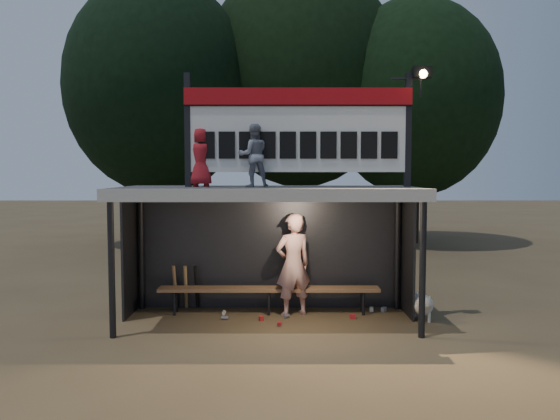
% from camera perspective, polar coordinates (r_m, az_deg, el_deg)
% --- Properties ---
extents(ground, '(80.00, 80.00, 0.00)m').
position_cam_1_polar(ground, '(9.57, -1.22, -11.59)').
color(ground, brown).
rests_on(ground, ground).
extents(player, '(0.79, 0.67, 1.84)m').
position_cam_1_polar(player, '(9.80, 1.38, -5.72)').
color(player, white).
rests_on(player, ground).
extents(child_a, '(0.58, 0.50, 1.05)m').
position_cam_1_polar(child_a, '(9.12, -2.79, 5.70)').
color(child_a, gray).
rests_on(child_a, dugout_shelter).
extents(child_b, '(0.50, 0.33, 0.99)m').
position_cam_1_polar(child_b, '(9.32, -8.27, 5.45)').
color(child_b, '#A61920').
rests_on(child_b, dugout_shelter).
extents(dugout_shelter, '(5.10, 2.08, 2.32)m').
position_cam_1_polar(dugout_shelter, '(9.49, -1.21, -0.39)').
color(dugout_shelter, '#373739').
rests_on(dugout_shelter, ground).
extents(scoreboard_assembly, '(4.10, 0.27, 1.99)m').
position_cam_1_polar(scoreboard_assembly, '(9.25, 2.25, 8.66)').
color(scoreboard_assembly, black).
rests_on(scoreboard_assembly, dugout_shelter).
extents(bench, '(4.00, 0.35, 0.48)m').
position_cam_1_polar(bench, '(10.00, -1.16, -8.35)').
color(bench, '#8D6543').
rests_on(bench, ground).
extents(tree_left, '(6.46, 6.46, 9.27)m').
position_cam_1_polar(tree_left, '(19.89, -12.51, 12.41)').
color(tree_left, black).
rests_on(tree_left, ground).
extents(tree_mid, '(7.22, 7.22, 10.36)m').
position_cam_1_polar(tree_mid, '(21.04, 2.22, 13.83)').
color(tree_mid, '#2F2015').
rests_on(tree_mid, ground).
extents(tree_right, '(6.08, 6.08, 8.72)m').
position_cam_1_polar(tree_right, '(20.46, 13.81, 11.23)').
color(tree_right, black).
rests_on(tree_right, ground).
extents(dog, '(0.36, 0.81, 0.49)m').
position_cam_1_polar(dog, '(9.90, 14.67, -9.53)').
color(dog, '#EFE4CF').
rests_on(dog, ground).
extents(bats, '(0.47, 0.32, 0.84)m').
position_cam_1_polar(bats, '(10.41, -9.82, -7.93)').
color(bats, '#916743').
rests_on(bats, ground).
extents(litter, '(3.02, 1.06, 0.08)m').
position_cam_1_polar(litter, '(9.84, 2.16, -10.93)').
color(litter, red).
rests_on(litter, ground).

